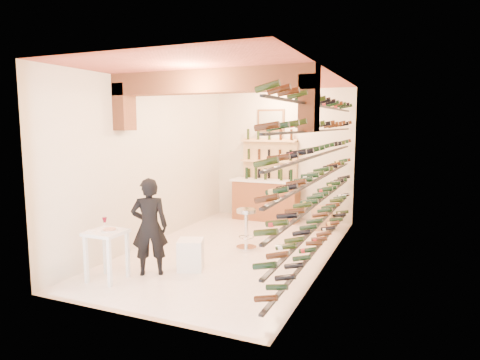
% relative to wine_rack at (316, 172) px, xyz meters
% --- Properties ---
extents(ground, '(6.00, 6.00, 0.00)m').
position_rel_wine_rack_xyz_m(ground, '(-1.53, 0.00, -1.55)').
color(ground, white).
rests_on(ground, ground).
extents(room_shell, '(3.52, 6.02, 3.21)m').
position_rel_wine_rack_xyz_m(room_shell, '(-1.53, -0.26, 0.70)').
color(room_shell, beige).
rests_on(room_shell, ground).
extents(wine_rack, '(0.32, 5.70, 2.56)m').
position_rel_wine_rack_xyz_m(wine_rack, '(0.00, 0.00, 0.00)').
color(wine_rack, black).
rests_on(wine_rack, ground).
extents(back_counter, '(1.70, 0.62, 1.29)m').
position_rel_wine_rack_xyz_m(back_counter, '(-1.83, 2.65, -1.02)').
color(back_counter, brown).
rests_on(back_counter, ground).
extents(back_shelving, '(1.40, 0.31, 2.73)m').
position_rel_wine_rack_xyz_m(back_shelving, '(-1.83, 2.89, -0.38)').
color(back_shelving, '#D8B179').
rests_on(back_shelving, ground).
extents(tasting_table, '(0.54, 0.54, 0.93)m').
position_rel_wine_rack_xyz_m(tasting_table, '(-2.69, -2.13, -0.92)').
color(tasting_table, white).
rests_on(tasting_table, ground).
extents(white_stool, '(0.52, 0.52, 0.50)m').
position_rel_wine_rack_xyz_m(white_stool, '(-1.76, -1.23, -1.30)').
color(white_stool, white).
rests_on(white_stool, ground).
extents(person, '(0.67, 0.61, 1.54)m').
position_rel_wine_rack_xyz_m(person, '(-2.23, -1.67, -0.78)').
color(person, black).
rests_on(person, ground).
extents(chrome_barstool, '(0.39, 0.39, 0.76)m').
position_rel_wine_rack_xyz_m(chrome_barstool, '(-1.37, 0.22, -1.11)').
color(chrome_barstool, silver).
rests_on(chrome_barstool, ground).
extents(crate_lower, '(0.52, 0.44, 0.27)m').
position_rel_wine_rack_xyz_m(crate_lower, '(-0.34, 2.20, -1.41)').
color(crate_lower, tan).
rests_on(crate_lower, ground).
extents(crate_upper, '(0.46, 0.34, 0.26)m').
position_rel_wine_rack_xyz_m(crate_upper, '(-0.34, 2.20, -1.15)').
color(crate_upper, tan).
rests_on(crate_upper, crate_lower).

